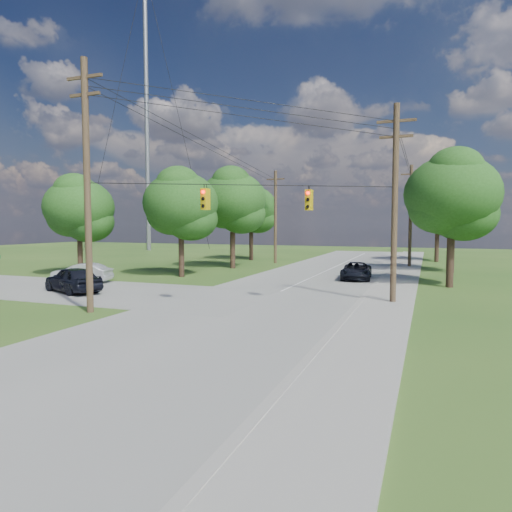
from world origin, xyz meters
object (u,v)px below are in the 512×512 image
at_px(car_cross_silver, 82,273).
at_px(car_main_north, 356,271).
at_px(pole_north_e, 410,215).
at_px(pole_north_w, 275,216).
at_px(pole_sw, 87,182).
at_px(pole_ne, 395,201).
at_px(car_cross_dark, 73,279).

xyz_separation_m(car_cross_silver, car_main_north, (18.28, 8.98, -0.05)).
bearing_deg(pole_north_e, pole_north_w, 180.00).
bearing_deg(car_main_north, pole_sw, -124.45).
height_order(pole_sw, pole_north_e, pole_sw).
distance_m(pole_ne, car_cross_dark, 19.60).
relative_size(pole_sw, pole_north_w, 1.20).
height_order(pole_ne, car_cross_dark, pole_ne).
distance_m(pole_sw, car_cross_dark, 8.89).
bearing_deg(pole_ne, pole_north_e, 90.00).
bearing_deg(car_main_north, car_cross_silver, -158.47).
bearing_deg(car_cross_dark, pole_ne, 121.33).
distance_m(pole_sw, pole_north_w, 29.62).
relative_size(pole_north_w, car_cross_dark, 2.11).
relative_size(pole_ne, pole_north_e, 1.05).
relative_size(car_cross_dark, car_cross_silver, 1.12).
xyz_separation_m(car_cross_dark, car_cross_silver, (-2.86, 3.98, -0.11)).
xyz_separation_m(pole_north_w, car_cross_dark, (-4.92, -24.94, -4.29)).
bearing_deg(car_cross_dark, car_main_north, 152.52).
relative_size(car_cross_silver, car_main_north, 0.91).
distance_m(pole_north_e, pole_north_w, 13.90).
xyz_separation_m(pole_ne, pole_north_w, (-13.90, 22.00, -0.34)).
xyz_separation_m(pole_sw, car_cross_silver, (-8.18, 8.65, -5.50)).
relative_size(pole_north_w, car_cross_silver, 2.36).
bearing_deg(pole_north_w, pole_north_e, 0.00).
bearing_deg(pole_sw, pole_ne, 29.38).
height_order(car_cross_dark, car_main_north, car_cross_dark).
distance_m(car_cross_silver, car_main_north, 20.37).
xyz_separation_m(pole_sw, car_cross_dark, (-5.32, 4.66, -5.39)).
relative_size(pole_ne, car_cross_silver, 2.48).
xyz_separation_m(pole_north_e, car_cross_silver, (-21.68, -20.95, -4.40)).
height_order(pole_sw, pole_north_w, pole_sw).
bearing_deg(pole_north_e, car_cross_silver, -135.98).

